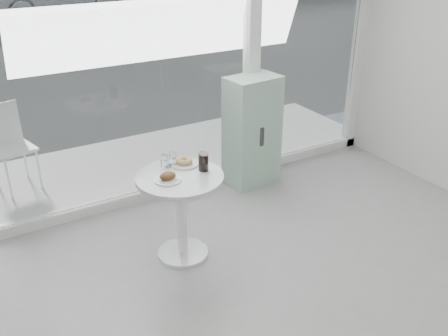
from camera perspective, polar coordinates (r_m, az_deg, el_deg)
storefront at (r=4.94m, az=-5.07°, el=15.56°), size 5.00×0.14×3.00m
main_table at (r=4.16m, az=-4.97°, el=-3.58°), size 0.72×0.72×0.77m
patio_deck at (r=6.13m, az=-8.34°, el=0.90°), size 5.60×1.60×0.05m
mint_cabinet at (r=5.41m, az=3.22°, el=4.25°), size 0.59×0.42×1.20m
patio_chair at (r=5.69m, az=-23.38°, el=2.81°), size 0.47×0.47×0.90m
plate_fritter at (r=3.98m, az=-6.41°, el=-1.07°), size 0.22×0.22×0.07m
plate_donut at (r=4.24m, az=-4.56°, el=0.66°), size 0.24×0.24×0.06m
water_tumbler_a at (r=4.21m, az=-6.82°, el=0.75°), size 0.07×0.07×0.11m
water_tumbler_b at (r=4.23m, az=-5.88°, el=0.96°), size 0.07×0.07×0.11m
cola_glass at (r=4.10m, az=-2.37°, el=0.68°), size 0.08×0.08×0.16m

